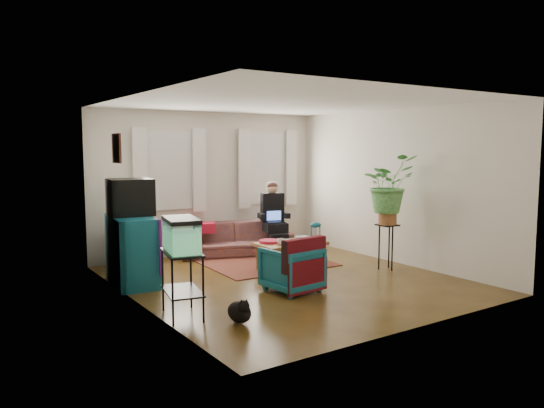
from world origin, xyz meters
TOP-DOWN VIEW (x-y plane):
  - floor at (0.00, 0.00)m, footprint 4.50×5.00m
  - ceiling at (0.00, 0.00)m, footprint 4.50×5.00m
  - wall_back at (0.00, 2.50)m, footprint 4.50×0.01m
  - wall_front at (0.00, -2.50)m, footprint 4.50×0.01m
  - wall_left at (-2.25, 0.00)m, footprint 0.01×5.00m
  - wall_right at (2.25, 0.00)m, footprint 0.01×5.00m
  - window_left at (-0.80, 2.48)m, footprint 1.08×0.04m
  - window_right at (1.25, 2.48)m, footprint 1.08×0.04m
  - curtains_left at (-0.80, 2.40)m, footprint 1.36×0.06m
  - curtains_right at (1.25, 2.40)m, footprint 1.36×0.06m
  - picture_frame at (-2.21, 0.85)m, footprint 0.04×0.32m
  - area_rug at (0.36, 1.09)m, footprint 2.06×1.68m
  - sofa at (0.29, 2.05)m, footprint 2.17×1.40m
  - seated_person at (0.98, 1.82)m, footprint 0.68×0.75m
  - side_table at (-1.65, 2.08)m, footprint 0.51×0.51m
  - table_lamp at (-1.65, 2.08)m, footprint 0.38×0.38m
  - dresser at (-1.99, 1.04)m, footprint 0.67×1.15m
  - crt_tv at (-1.96, 1.15)m, footprint 0.66×0.61m
  - aquarium_stand at (-2.00, -0.73)m, footprint 0.52×0.75m
  - aquarium at (-2.00, -0.73)m, footprint 0.47×0.68m
  - black_cat at (-1.57, -1.29)m, footprint 0.30×0.40m
  - armchair at (-0.30, -0.54)m, footprint 0.73×0.69m
  - serape_throw at (-0.28, -0.80)m, footprint 0.70×0.23m
  - coffee_table at (0.41, 0.47)m, footprint 1.12×0.63m
  - cup_a at (0.16, 0.38)m, footprint 0.13×0.13m
  - cup_b at (0.45, 0.29)m, footprint 0.10×0.10m
  - bowl at (0.71, 0.57)m, footprint 0.22×0.22m
  - snack_tray at (0.11, 0.63)m, footprint 0.35×0.35m
  - birdcage at (0.78, 0.31)m, footprint 0.18×0.18m
  - plant_stand at (1.73, -0.34)m, footprint 0.32×0.32m
  - potted_plant at (1.73, -0.34)m, footprint 0.87×0.76m

SIDE VIEW (x-z plane):
  - floor at x=0.00m, z-range -0.01..0.01m
  - area_rug at x=0.36m, z-range 0.00..0.01m
  - black_cat at x=-1.57m, z-range 0.00..0.31m
  - coffee_table at x=0.41m, z-range 0.00..0.46m
  - armchair at x=-0.30m, z-range 0.00..0.69m
  - plant_stand at x=1.73m, z-range 0.00..0.73m
  - side_table at x=-1.65m, z-range 0.00..0.74m
  - aquarium_stand at x=-2.00m, z-range 0.00..0.77m
  - sofa at x=0.29m, z-range 0.00..0.79m
  - snack_tray at x=0.11m, z-range 0.45..0.49m
  - bowl at x=0.71m, z-range 0.45..0.51m
  - serape_throw at x=-0.28m, z-range 0.20..0.77m
  - dresser at x=-1.99m, z-range 0.00..0.99m
  - cup_b at x=0.45m, z-range 0.45..0.55m
  - cup_a at x=0.16m, z-range 0.45..0.55m
  - seated_person at x=0.98m, z-range 0.00..1.21m
  - birdcage at x=0.78m, z-range 0.45..0.77m
  - aquarium at x=-2.00m, z-range 0.77..1.17m
  - table_lamp at x=-1.65m, z-range 0.72..1.39m
  - potted_plant at x=1.73m, z-range 0.78..1.71m
  - crt_tv at x=-1.96m, z-range 0.99..1.51m
  - wall_back at x=0.00m, z-range 0.00..2.60m
  - wall_front at x=0.00m, z-range 0.00..2.60m
  - wall_left at x=-2.25m, z-range 0.00..2.60m
  - wall_right at x=2.25m, z-range 0.00..2.60m
  - curtains_left at x=-0.80m, z-range 0.80..2.30m
  - curtains_right at x=1.25m, z-range 0.80..2.30m
  - window_left at x=-0.80m, z-range 0.86..2.24m
  - window_right at x=1.25m, z-range 0.86..2.24m
  - picture_frame at x=-2.21m, z-range 1.75..2.15m
  - ceiling at x=0.00m, z-range 2.60..2.60m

